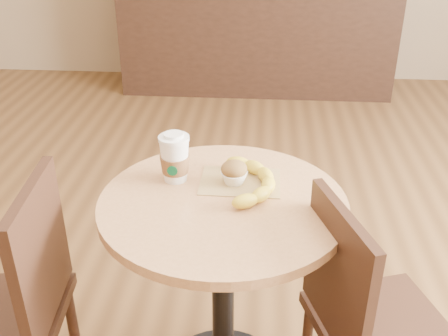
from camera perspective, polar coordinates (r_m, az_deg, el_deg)
name	(u,v)px	position (r m, az deg, el deg)	size (l,w,h in m)	color
cafe_table	(223,259)	(1.62, -0.11, -9.86)	(0.71, 0.71, 0.75)	black
chair_left	(12,309)	(1.65, -22.06, -14.02)	(0.42, 0.42, 0.87)	#321C11
chair_right	(366,320)	(1.59, 15.17, -15.65)	(0.46, 0.46, 0.84)	#321C11
service_counter	(257,27)	(4.49, 3.65, 15.11)	(2.30, 0.65, 1.04)	black
kraft_bag	(240,182)	(1.58, 1.79, -1.48)	(0.24, 0.18, 0.00)	#9E804C
coffee_cup	(175,159)	(1.57, -5.38, 0.94)	(0.09, 0.09, 0.15)	white
muffin	(234,172)	(1.55, 1.11, -0.48)	(0.08, 0.08, 0.07)	white
banana	(252,181)	(1.54, 3.08, -1.45)	(0.17, 0.30, 0.04)	gold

